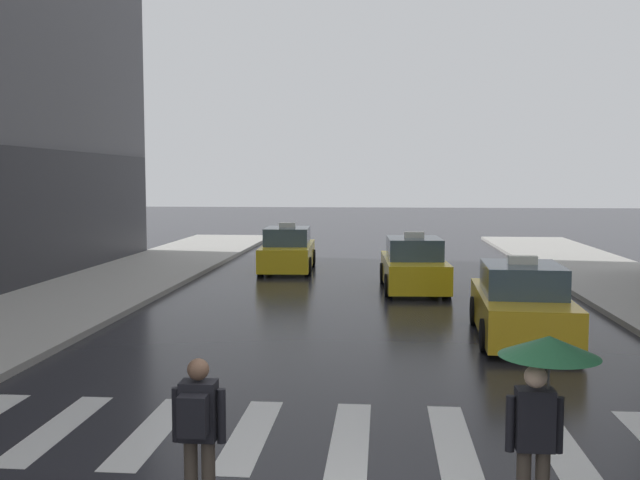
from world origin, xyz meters
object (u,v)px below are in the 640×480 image
taxi_third (288,251)px  pedestrian_with_umbrella (544,379)px  taxi_second (414,266)px  pedestrian_with_backpack (198,426)px  taxi_lead (521,305)px

taxi_third → pedestrian_with_umbrella: 20.27m
taxi_second → pedestrian_with_backpack: bearing=-100.2°
taxi_second → pedestrian_with_backpack: size_ratio=2.80×
taxi_lead → pedestrian_with_umbrella: pedestrian_with_umbrella is taller
taxi_lead → pedestrian_with_umbrella: 8.82m
pedestrian_with_umbrella → pedestrian_with_backpack: pedestrian_with_umbrella is taller
taxi_second → pedestrian_with_umbrella: bearing=-87.8°
taxi_third → taxi_second: bearing=-43.3°
pedestrian_with_umbrella → pedestrian_with_backpack: 3.42m
taxi_second → pedestrian_with_umbrella: (0.59, -15.36, 0.79)m
taxi_second → pedestrian_with_backpack: taxi_second is taller
pedestrian_with_umbrella → pedestrian_with_backpack: size_ratio=1.18×
taxi_lead → pedestrian_with_backpack: 9.97m
taxi_lead → taxi_second: size_ratio=1.00×
taxi_lead → taxi_third: same height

